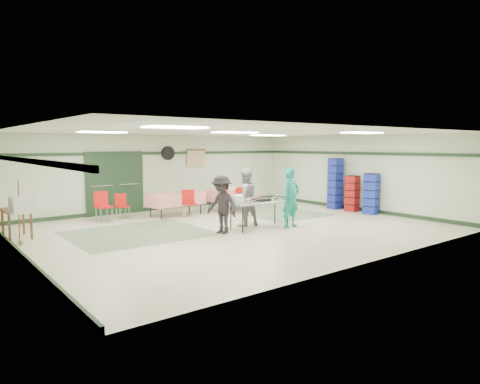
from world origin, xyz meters
TOP-DOWN VIEW (x-y plane):
  - floor at (0.00, 0.00)m, footprint 11.00×11.00m
  - ceiling at (0.00, 0.00)m, footprint 11.00×11.00m
  - wall_back at (0.00, 4.50)m, footprint 11.00×0.00m
  - wall_front at (0.00, -4.50)m, footprint 11.00×0.00m
  - wall_left at (-5.50, 0.00)m, footprint 0.00×9.00m
  - wall_right at (5.50, 0.00)m, footprint 0.00×9.00m
  - trim_back at (0.00, 4.47)m, footprint 11.00×0.06m
  - baseboard_back at (0.00, 4.47)m, footprint 11.00×0.06m
  - trim_left at (-5.47, 0.00)m, footprint 0.06×9.00m
  - baseboard_left at (-5.47, 0.00)m, footprint 0.06×9.00m
  - trim_right at (5.47, 0.00)m, footprint 0.06×9.00m
  - baseboard_right at (5.47, 0.00)m, footprint 0.06×9.00m
  - green_patch_a at (-2.50, 1.00)m, footprint 3.50×3.00m
  - green_patch_b at (2.80, 1.50)m, footprint 2.50×3.50m
  - double_door_left at (-2.20, 4.44)m, footprint 0.90×0.06m
  - double_door_right at (-1.25, 4.44)m, footprint 0.90×0.06m
  - door_frame at (-1.73, 4.42)m, footprint 2.00×0.03m
  - wall_fan at (0.30, 4.44)m, footprint 0.50×0.10m
  - scroll_banner at (1.50, 4.44)m, footprint 0.80×0.02m
  - serving_table at (0.54, -0.43)m, footprint 1.85×0.86m
  - sheet_tray_right at (1.16, -0.45)m, footprint 0.56×0.44m
  - sheet_tray_mid at (0.44, -0.30)m, footprint 0.64×0.50m
  - sheet_tray_left at (-0.01, -0.50)m, footprint 0.64×0.50m
  - baking_pan at (0.59, -0.45)m, footprint 0.50×0.33m
  - foam_box_stack at (-0.25, -0.43)m, footprint 0.26×0.24m
  - volunteer_teal at (1.31, -0.89)m, footprint 0.64×0.44m
  - volunteer_grey at (0.41, 0.07)m, footprint 0.89×0.73m
  - volunteer_dark at (-0.73, -0.38)m, footprint 0.75×1.09m
  - dining_table_a at (1.94, 2.91)m, footprint 1.81×1.01m
  - dining_table_b at (-0.26, 2.91)m, footprint 1.96×1.02m
  - chair_a at (2.09, 2.34)m, footprint 0.44×0.44m
  - chair_b at (1.38, 2.33)m, footprint 0.46×0.46m
  - chair_c at (2.48, 2.35)m, footprint 0.43×0.43m
  - chair_d at (-0.11, 2.34)m, footprint 0.54×0.54m
  - chair_loose_a at (-1.95, 3.39)m, footprint 0.39×0.39m
  - chair_loose_b at (-2.63, 3.20)m, footprint 0.46×0.46m
  - crate_stack_blue_a at (5.15, 0.69)m, footprint 0.43×0.43m
  - crate_stack_red at (5.15, -0.08)m, footprint 0.44×0.44m
  - crate_stack_blue_b at (5.15, -0.87)m, footprint 0.51×0.51m
  - printer_table at (-5.15, 2.33)m, footprint 0.64×0.96m
  - office_printer at (-5.15, 1.50)m, footprint 0.55×0.49m
  - broom at (-5.23, 1.53)m, footprint 0.08×0.24m

SIDE VIEW (x-z plane):
  - floor at x=0.00m, z-range 0.00..0.00m
  - green_patch_a at x=-2.50m, z-range 0.00..0.01m
  - green_patch_b at x=2.80m, z-range 0.00..0.01m
  - baseboard_back at x=0.00m, z-range 0.00..0.12m
  - baseboard_left at x=-5.47m, z-range 0.00..0.12m
  - baseboard_right at x=5.47m, z-range 0.00..0.12m
  - chair_b at x=1.38m, z-range 0.09..0.86m
  - chair_loose_a at x=-1.95m, z-range 0.09..0.90m
  - chair_a at x=2.09m, z-range 0.09..0.94m
  - chair_c at x=2.48m, z-range 0.10..1.00m
  - chair_d at x=-0.11m, z-range 0.10..1.00m
  - dining_table_a at x=1.94m, z-range 0.19..0.95m
  - dining_table_b at x=-0.26m, z-range 0.19..0.95m
  - chair_loose_b at x=-2.63m, z-range 0.11..1.05m
  - crate_stack_red at x=5.15m, z-range 0.00..1.27m
  - printer_table at x=-5.15m, z-range 0.28..1.02m
  - crate_stack_blue_b at x=5.15m, z-range 0.00..1.39m
  - serving_table at x=0.54m, z-range 0.33..1.09m
  - sheet_tray_right at x=1.16m, z-range 0.76..0.78m
  - sheet_tray_mid at x=0.44m, z-range 0.76..0.78m
  - sheet_tray_left at x=-0.01m, z-range 0.76..0.78m
  - volunteer_dark at x=-0.73m, z-range 0.00..1.54m
  - broom at x=-5.23m, z-range 0.03..1.52m
  - baking_pan at x=0.59m, z-range 0.76..0.84m
  - volunteer_grey at x=0.41m, z-range 0.00..1.67m
  - volunteer_teal at x=1.31m, z-range 0.00..1.69m
  - foam_box_stack at x=-0.25m, z-range 0.76..0.99m
  - crate_stack_blue_a at x=5.15m, z-range 0.00..1.86m
  - office_printer at x=-5.15m, z-range 0.75..1.14m
  - double_door_left at x=-2.20m, z-range 0.00..2.10m
  - double_door_right at x=-1.25m, z-range 0.00..2.10m
  - door_frame at x=-1.73m, z-range -0.02..2.12m
  - wall_back at x=0.00m, z-range -4.15..6.85m
  - wall_front at x=0.00m, z-range -4.15..6.85m
  - wall_left at x=-5.50m, z-range -3.15..5.85m
  - wall_right at x=5.50m, z-range -3.15..5.85m
  - scroll_banner at x=1.50m, z-range 1.55..2.15m
  - trim_back at x=0.00m, z-range 2.00..2.10m
  - trim_left at x=-5.47m, z-range 2.00..2.10m
  - trim_right at x=5.47m, z-range 2.00..2.10m
  - wall_fan at x=0.30m, z-range 1.80..2.30m
  - ceiling at x=0.00m, z-range 2.70..2.70m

